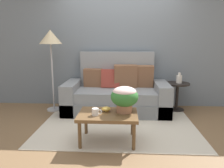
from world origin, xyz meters
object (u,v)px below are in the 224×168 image
snack_bowl (106,109)px  table_vase (179,79)px  coffee_table (108,117)px  potted_plant (125,97)px  floor_lamp (51,41)px  couch (117,94)px  coffee_mug (96,112)px  side_table (177,92)px

snack_bowl → table_vase: 1.94m
coffee_table → potted_plant: bearing=17.0°
table_vase → floor_lamp: bearing=-177.3°
couch → coffee_mug: (-0.23, -1.46, 0.12)m
coffee_mug → snack_bowl: bearing=52.7°
coffee_table → coffee_mug: bearing=-150.7°
coffee_mug → table_vase: (1.47, 1.56, 0.19)m
coffee_table → table_vase: size_ratio=3.87×
coffee_mug → snack_bowl: 0.21m
couch → table_vase: bearing=4.4°
couch → side_table: couch is taller
side_table → snack_bowl: bearing=-133.4°
coffee_table → snack_bowl: bearing=111.1°
floor_lamp → snack_bowl: size_ratio=12.30×
table_vase → coffee_table: bearing=-131.7°
table_vase → snack_bowl: bearing=-134.0°
couch → snack_bowl: couch is taller
couch → potted_plant: bearing=-83.3°
coffee_mug → couch: bearing=81.0°
coffee_table → snack_bowl: size_ratio=6.21×
side_table → table_vase: 0.26m
floor_lamp → snack_bowl: floor_lamp is taller
couch → table_vase: couch is taller
coffee_table → floor_lamp: 2.08m
couch → coffee_mug: size_ratio=15.02×
potted_plant → floor_lamp: bearing=138.3°
potted_plant → coffee_table: bearing=-163.0°
coffee_table → potted_plant: 0.36m
side_table → potted_plant: (-1.06, -1.41, 0.25)m
potted_plant → table_vase: 1.77m
couch → coffee_mug: 1.49m
side_table → potted_plant: size_ratio=1.48×
side_table → coffee_mug: (-1.45, -1.57, 0.07)m
side_table → table_vase: size_ratio=2.72×
table_vase → potted_plant: bearing=-127.8°
couch → potted_plant: size_ratio=5.28×
couch → coffee_table: 1.38m
couch → side_table: size_ratio=3.56×
potted_plant → table_vase: (1.08, 1.40, 0.01)m
potted_plant → snack_bowl: (-0.26, 0.01, -0.18)m
couch → floor_lamp: bearing=-178.8°
coffee_table → snack_bowl: 0.12m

